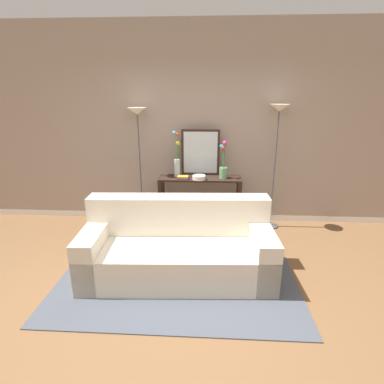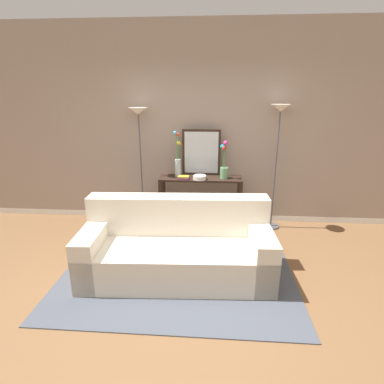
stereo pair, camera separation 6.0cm
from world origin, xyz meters
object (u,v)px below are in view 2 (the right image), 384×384
at_px(console_table, 201,193).
at_px(floor_lamp_right, 278,133).
at_px(book_row_under_console, 179,222).
at_px(couch, 177,249).
at_px(floor_lamp_left, 139,135).
at_px(wall_mirror, 201,153).
at_px(fruit_bowl, 200,177).
at_px(vase_tall_flowers, 178,162).
at_px(vase_short_flowers, 224,167).
at_px(book_stack, 184,177).

xyz_separation_m(console_table, floor_lamp_right, (1.11, 0.07, 0.92)).
bearing_deg(console_table, book_row_under_console, 180.00).
height_order(couch, floor_lamp_left, floor_lamp_left).
height_order(couch, wall_mirror, wall_mirror).
height_order(fruit_bowl, book_row_under_console, fruit_bowl).
bearing_deg(fruit_bowl, floor_lamp_left, 168.43).
bearing_deg(vase_tall_flowers, floor_lamp_left, 176.34).
xyz_separation_m(vase_tall_flowers, vase_short_flowers, (0.70, -0.05, -0.04)).
bearing_deg(book_row_under_console, vase_short_flowers, -1.32).
xyz_separation_m(vase_tall_flowers, book_stack, (0.10, -0.13, -0.20)).
xyz_separation_m(wall_mirror, book_row_under_console, (-0.33, -0.15, -1.10)).
bearing_deg(console_table, fruit_bowl, -94.86).
relative_size(vase_tall_flowers, fruit_bowl, 3.48).
height_order(couch, book_stack, couch).
bearing_deg(wall_mirror, floor_lamp_right, -4.12).
height_order(vase_short_flowers, book_row_under_console, vase_short_flowers).
relative_size(wall_mirror, book_row_under_console, 1.94).
bearing_deg(couch, console_table, 81.47).
relative_size(floor_lamp_left, vase_short_flowers, 3.28).
distance_m(console_table, wall_mirror, 0.62).
relative_size(book_stack, book_row_under_console, 0.53).
distance_m(console_table, book_stack, 0.38).
bearing_deg(couch, floor_lamp_right, 47.16).
bearing_deg(vase_short_flowers, console_table, 177.40).
bearing_deg(book_row_under_console, book_stack, -47.47).
relative_size(vase_short_flowers, book_row_under_console, 1.54).
distance_m(wall_mirror, book_stack, 0.48).
bearing_deg(wall_mirror, couch, -97.64).
distance_m(vase_tall_flowers, book_row_under_console, 0.97).
bearing_deg(book_stack, vase_tall_flowers, 127.77).
xyz_separation_m(wall_mirror, fruit_bowl, (-0.01, -0.27, -0.32)).
distance_m(floor_lamp_left, vase_tall_flowers, 0.71).
distance_m(console_table, vase_tall_flowers, 0.59).
bearing_deg(floor_lamp_right, floor_lamp_left, 180.00).
bearing_deg(floor_lamp_right, vase_tall_flowers, -178.55).
height_order(floor_lamp_right, book_row_under_console, floor_lamp_right).
height_order(couch, console_table, couch).
distance_m(wall_mirror, vase_tall_flowers, 0.39).
bearing_deg(floor_lamp_right, fruit_bowl, -170.51).
distance_m(vase_short_flowers, book_stack, 0.62).
distance_m(wall_mirror, fruit_bowl, 0.42).
bearing_deg(book_stack, couch, -87.83).
xyz_separation_m(floor_lamp_left, floor_lamp_right, (2.04, -0.00, 0.04)).
distance_m(floor_lamp_left, book_stack, 0.92).
xyz_separation_m(wall_mirror, vase_tall_flowers, (-0.35, -0.12, -0.13)).
height_order(couch, floor_lamp_right, floor_lamp_right).
xyz_separation_m(floor_lamp_right, vase_tall_flowers, (-1.46, -0.04, -0.45)).
distance_m(fruit_bowl, book_stack, 0.24).
xyz_separation_m(fruit_bowl, book_stack, (-0.24, 0.02, -0.01)).
relative_size(floor_lamp_right, book_row_under_console, 5.21).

